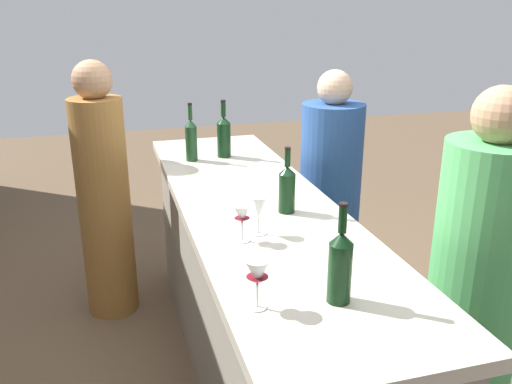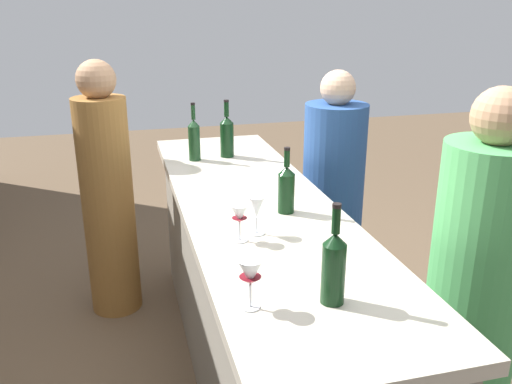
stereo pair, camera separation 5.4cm
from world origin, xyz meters
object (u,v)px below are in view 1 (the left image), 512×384
(wine_glass_near_left, at_px, (259,209))
(wine_glass_near_center, at_px, (242,216))
(person_center_guest, at_px, (329,206))
(person_left_guest, at_px, (474,300))
(person_right_guest, at_px, (104,200))
(wine_bottle_second_left_dark_green, at_px, (287,188))
(wine_bottle_center_olive_green, at_px, (191,139))
(wine_bottle_second_right_dark_green, at_px, (224,136))
(wine_glass_near_right, at_px, (257,275))
(wine_bottle_leftmost_dark_green, at_px, (340,265))

(wine_glass_near_left, bearing_deg, wine_glass_near_center, 121.36)
(wine_glass_near_center, xyz_separation_m, person_center_guest, (0.95, -0.78, -0.39))
(wine_glass_near_center, relative_size, person_left_guest, 0.09)
(person_right_guest, bearing_deg, wine_glass_near_center, -89.80)
(wine_bottle_second_left_dark_green, height_order, wine_bottle_center_olive_green, wine_bottle_center_olive_green)
(wine_bottle_center_olive_green, xyz_separation_m, person_left_guest, (-1.44, -0.88, -0.38))
(person_center_guest, xyz_separation_m, person_right_guest, (0.35, 1.30, 0.05))
(wine_bottle_center_olive_green, xyz_separation_m, person_center_guest, (-0.22, -0.79, -0.42))
(wine_glass_near_center, relative_size, person_center_guest, 0.10)
(wine_glass_near_center, distance_m, person_center_guest, 1.29)
(wine_bottle_second_right_dark_green, relative_size, wine_glass_near_right, 2.11)
(wine_glass_near_left, distance_m, wine_glass_near_right, 0.55)
(wine_glass_near_center, bearing_deg, person_left_guest, -107.40)
(wine_bottle_second_left_dark_green, bearing_deg, wine_bottle_leftmost_dark_green, 173.25)
(wine_bottle_leftmost_dark_green, height_order, person_center_guest, person_center_guest)
(wine_bottle_leftmost_dark_green, xyz_separation_m, person_center_guest, (1.46, -0.61, -0.41))
(wine_glass_near_right, bearing_deg, person_left_guest, -77.88)
(wine_glass_near_center, xyz_separation_m, wine_glass_near_right, (-0.48, 0.08, 0.01))
(wine_bottle_center_olive_green, xyz_separation_m, wine_glass_near_left, (-1.12, -0.08, -0.02))
(wine_bottle_center_olive_green, bearing_deg, wine_glass_near_left, -175.78)
(wine_bottle_leftmost_dark_green, bearing_deg, person_right_guest, 20.98)
(wine_bottle_second_right_dark_green, relative_size, person_right_guest, 0.22)
(wine_bottle_second_left_dark_green, distance_m, wine_glass_near_right, 0.80)
(person_right_guest, bearing_deg, person_center_guest, -36.69)
(wine_glass_near_left, relative_size, wine_glass_near_right, 0.97)
(wine_bottle_leftmost_dark_green, relative_size, wine_glass_near_center, 2.21)
(wine_glass_near_center, xyz_separation_m, person_left_guest, (-0.28, -0.88, -0.35))
(person_left_guest, height_order, person_right_guest, person_left_guest)
(wine_bottle_center_olive_green, height_order, person_right_guest, person_right_guest)
(wine_bottle_second_right_dark_green, height_order, wine_glass_near_left, wine_bottle_second_right_dark_green)
(wine_bottle_center_olive_green, distance_m, wine_glass_near_left, 1.12)
(person_left_guest, bearing_deg, person_center_guest, -63.89)
(wine_bottle_center_olive_green, distance_m, person_center_guest, 0.92)
(wine_bottle_second_right_dark_green, bearing_deg, person_right_guest, 81.70)
(person_left_guest, bearing_deg, wine_glass_near_center, 4.15)
(wine_bottle_center_olive_green, relative_size, wine_bottle_second_right_dark_green, 0.99)
(wine_bottle_second_right_dark_green, xyz_separation_m, person_center_guest, (-0.25, -0.59, -0.42))
(wine_glass_near_center, distance_m, person_left_guest, 0.99)
(wine_glass_near_left, bearing_deg, person_left_guest, -112.09)
(wine_bottle_second_left_dark_green, height_order, person_left_guest, person_left_guest)
(wine_glass_near_left, bearing_deg, wine_bottle_center_olive_green, 4.22)
(wine_glass_near_right, height_order, person_left_guest, person_left_guest)
(wine_bottle_second_left_dark_green, bearing_deg, person_right_guest, 36.56)
(wine_bottle_leftmost_dark_green, xyz_separation_m, wine_bottle_center_olive_green, (1.68, 0.18, 0.00))
(person_center_guest, bearing_deg, wine_bottle_second_right_dark_green, -27.97)
(person_left_guest, bearing_deg, wine_glass_near_left, -0.54)
(wine_bottle_leftmost_dark_green, bearing_deg, wine_bottle_center_olive_green, 6.02)
(wine_bottle_center_olive_green, distance_m, wine_glass_near_center, 1.17)
(wine_bottle_second_left_dark_green, height_order, person_center_guest, person_center_guest)
(wine_glass_near_left, height_order, person_right_guest, person_right_guest)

